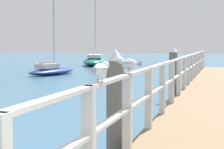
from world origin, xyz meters
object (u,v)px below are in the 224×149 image
at_px(boat_4, 52,70).
at_px(boat_5, 95,61).
at_px(seagull_background, 129,63).
at_px(dock_piling_far, 173,73).
at_px(seagull_foreground, 100,69).
at_px(dock_piling_near, 115,105).

distance_m(boat_4, boat_5, 11.50).
bearing_deg(boat_4, seagull_background, -51.18).
relative_size(dock_piling_far, seagull_foreground, 3.80).
xyz_separation_m(dock_piling_near, boat_4, (-8.62, 16.77, -0.62)).
bearing_deg(seagull_foreground, dock_piling_near, 102.69).
xyz_separation_m(dock_piling_near, seagull_foreground, (0.38, -2.00, 0.69)).
height_order(seagull_background, boat_5, boat_5).
distance_m(dock_piling_near, dock_piling_far, 7.48).
bearing_deg(dock_piling_near, seagull_foreground, -79.22).
relative_size(seagull_foreground, boat_5, 0.06).
bearing_deg(dock_piling_near, seagull_background, -60.05).
bearing_deg(seagull_foreground, seagull_background, 92.23).
xyz_separation_m(seagull_foreground, boat_4, (-9.01, 18.77, -1.31)).
bearing_deg(boat_5, boat_4, -100.81).
xyz_separation_m(dock_piling_near, dock_piling_far, (0.00, 7.48, 0.00)).
xyz_separation_m(dock_piling_far, boat_5, (-9.53, 20.76, -0.50)).
bearing_deg(boat_5, seagull_background, -86.39).
xyz_separation_m(seagull_background, boat_4, (-9.00, 17.42, -1.31)).
height_order(dock_piling_near, dock_piling_far, same).
distance_m(dock_piling_far, boat_5, 22.84).
bearing_deg(dock_piling_far, seagull_background, -87.37).
relative_size(dock_piling_near, dock_piling_far, 1.00).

